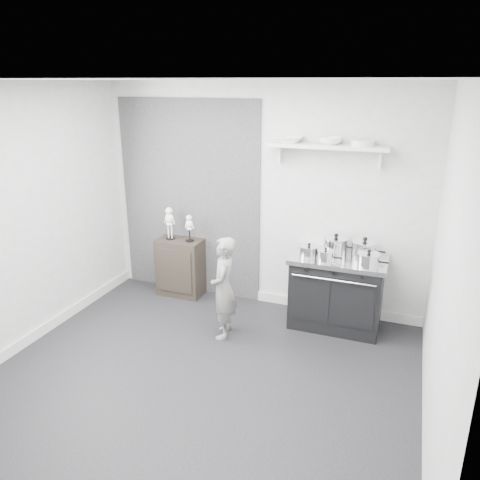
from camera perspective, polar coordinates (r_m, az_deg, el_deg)
ground at (r=4.68m, az=-4.90°, el=-16.30°), size 4.00×4.00×0.00m
room_shell at (r=4.14m, az=-5.77°, el=4.04°), size 4.02×3.62×2.71m
wall_shelf at (r=5.24m, az=10.67°, el=11.05°), size 1.30×0.26×0.24m
stove at (r=5.45m, az=11.68°, el=-6.14°), size 1.05×0.66×0.84m
side_cabinet at (r=6.18m, az=-7.26°, el=-3.29°), size 0.58×0.34×0.75m
child at (r=5.07m, az=-2.02°, el=-5.87°), size 0.37×0.47×1.14m
pot_front_left at (r=5.21m, az=8.40°, el=-1.39°), size 0.30×0.21×0.17m
pot_back_left at (r=5.39m, az=11.59°, el=-0.60°), size 0.37×0.29×0.23m
pot_back_right at (r=5.32m, az=14.91°, el=-1.08°), size 0.37×0.28×0.23m
pot_front_right at (r=5.07m, az=15.39°, el=-2.34°), size 0.32×0.24×0.19m
pot_front_center at (r=5.12m, az=10.39°, el=-1.89°), size 0.27×0.18×0.16m
skeleton_full at (r=6.04m, az=-8.59°, el=2.33°), size 0.14×0.09×0.48m
skeleton_torso at (r=5.92m, az=-6.19°, el=1.68°), size 0.11×0.07×0.40m
bowl_large at (r=5.31m, az=6.13°, el=12.09°), size 0.29×0.29×0.07m
bowl_small at (r=5.22m, az=10.94°, el=11.78°), size 0.25×0.25×0.08m
plate_stack at (r=5.17m, az=14.73°, el=11.36°), size 0.25×0.25×0.06m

